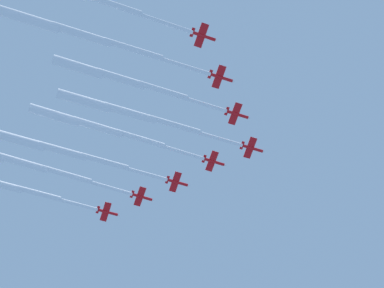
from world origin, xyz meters
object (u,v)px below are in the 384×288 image
object	(u,v)px
jet_lead	(127,113)
jet_port_inner	(96,127)
jet_starboard_inner	(119,79)
jet_starboard_mid	(79,34)
jet_port_outer	(21,163)
jet_port_mid	(61,151)

from	to	relation	value
jet_lead	jet_port_inner	distance (m)	14.76
jet_starboard_inner	jet_starboard_mid	xyz separation A→B (m)	(20.24, 5.51, -0.25)
jet_lead	jet_starboard_inner	world-z (taller)	jet_lead
jet_lead	jet_port_inner	bearing A→B (deg)	-69.06
jet_lead	jet_starboard_mid	xyz separation A→B (m)	(30.48, 15.13, -0.72)
jet_port_inner	jet_starboard_inner	world-z (taller)	jet_port_inner
jet_lead	jet_starboard_mid	size ratio (longest dim) A/B	0.96
jet_port_inner	jet_starboard_inner	xyz separation A→B (m)	(5.05, 23.20, -3.02)
jet_port_inner	jet_starboard_mid	world-z (taller)	jet_port_inner
jet_lead	jet_port_outer	xyz separation A→B (m)	(19.46, -43.65, 0.64)
jet_starboard_inner	jet_starboard_mid	size ratio (longest dim) A/B	0.88
jet_lead	jet_starboard_inner	bearing A→B (deg)	43.20
jet_lead	jet_starboard_mid	bearing A→B (deg)	26.39
jet_starboard_mid	jet_port_mid	bearing A→B (deg)	-114.54
jet_port_mid	jet_starboard_mid	world-z (taller)	jet_port_mid
jet_port_outer	jet_starboard_mid	bearing A→B (deg)	79.38
jet_port_mid	jet_port_inner	bearing A→B (deg)	108.72
jet_port_inner	jet_port_outer	xyz separation A→B (m)	(14.26, -30.07, -1.91)
jet_port_inner	jet_starboard_mid	distance (m)	38.39
jet_port_inner	jet_port_mid	world-z (taller)	jet_port_inner
jet_starboard_mid	jet_port_outer	bearing A→B (deg)	-100.62
jet_starboard_mid	jet_starboard_inner	bearing A→B (deg)	-164.77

